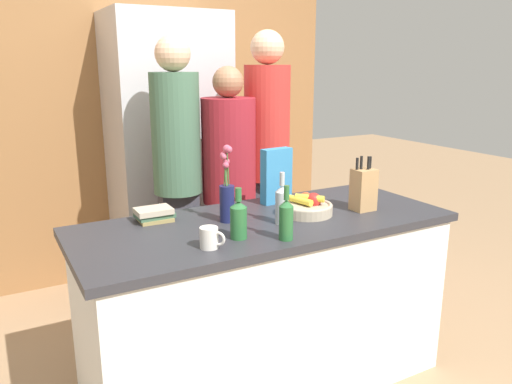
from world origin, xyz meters
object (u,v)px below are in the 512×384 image
object	(u,v)px
coffee_mug	(210,238)
bottle_oil	(286,219)
bottle_vinegar	(239,219)
person_at_sink	(177,166)
knife_block	(363,189)
flower_vase	(227,193)
book_stack	(154,214)
bottle_wine	(282,203)
person_in_red_tee	(267,153)
refrigerator	(169,153)
fruit_bowl	(307,206)
cereal_box	(276,176)
person_in_blue	(229,182)

from	to	relation	value
coffee_mug	bottle_oil	world-z (taller)	bottle_oil
bottle_oil	bottle_vinegar	world-z (taller)	bottle_oil
bottle_vinegar	person_at_sink	world-z (taller)	person_at_sink
knife_block	bottle_vinegar	xyz separation A→B (m)	(-0.76, -0.08, -0.02)
bottle_vinegar	flower_vase	bearing A→B (deg)	75.77
book_stack	bottle_wine	xyz separation A→B (m)	(0.52, -0.33, 0.07)
bottle_oil	person_in_red_tee	world-z (taller)	person_in_red_tee
flower_vase	book_stack	bearing A→B (deg)	149.48
bottle_wine	person_at_sink	size ratio (longest dim) A/B	0.14
flower_vase	coffee_mug	world-z (taller)	flower_vase
flower_vase	person_in_red_tee	bearing A→B (deg)	48.41
book_stack	refrigerator	bearing A→B (deg)	67.33
fruit_bowl	book_stack	distance (m)	0.76
flower_vase	book_stack	xyz separation A→B (m)	(-0.30, 0.18, -0.11)
refrigerator	book_stack	bearing A→B (deg)	-112.67
refrigerator	person_at_sink	bearing A→B (deg)	-105.20
knife_block	book_stack	size ratio (longest dim) A/B	1.56
coffee_mug	flower_vase	bearing A→B (deg)	52.88
cereal_box	person_in_red_tee	xyz separation A→B (m)	(0.26, 0.55, 0.02)
flower_vase	bottle_oil	bearing A→B (deg)	-72.60
bottle_vinegar	person_in_red_tee	bearing A→B (deg)	53.93
cereal_box	person_at_sink	distance (m)	0.67
flower_vase	coffee_mug	size ratio (longest dim) A/B	3.71
coffee_mug	book_stack	world-z (taller)	coffee_mug
refrigerator	person_in_blue	distance (m)	0.73
flower_vase	person_at_sink	xyz separation A→B (m)	(0.03, 0.74, 0.00)
bottle_oil	bottle_vinegar	distance (m)	0.21
fruit_bowl	book_stack	world-z (taller)	fruit_bowl
person_at_sink	refrigerator	bearing A→B (deg)	81.52
cereal_box	book_stack	size ratio (longest dim) A/B	1.64
fruit_bowl	bottle_wine	world-z (taller)	bottle_wine
book_stack	bottle_vinegar	distance (m)	0.49
flower_vase	bottle_vinegar	world-z (taller)	flower_vase
bottle_oil	flower_vase	bearing A→B (deg)	107.40
book_stack	bottle_vinegar	xyz separation A→B (m)	(0.24, -0.42, 0.06)
coffee_mug	book_stack	distance (m)	0.48
knife_block	cereal_box	size ratio (longest dim) A/B	0.95
fruit_bowl	person_in_red_tee	xyz separation A→B (m)	(0.23, 0.80, 0.13)
coffee_mug	bottle_vinegar	world-z (taller)	bottle_vinegar
knife_block	bottle_oil	bearing A→B (deg)	-162.31
bottle_wine	coffee_mug	bearing A→B (deg)	-162.41
knife_block	coffee_mug	size ratio (longest dim) A/B	2.82
coffee_mug	book_stack	xyz separation A→B (m)	(-0.08, 0.47, -0.01)
bottle_oil	person_in_red_tee	distance (m)	1.20
refrigerator	cereal_box	bearing A→B (deg)	-81.53
knife_block	flower_vase	bearing A→B (deg)	166.77
book_stack	person_in_blue	size ratio (longest dim) A/B	0.11
person_at_sink	person_in_blue	world-z (taller)	person_at_sink
person_in_blue	flower_vase	bearing A→B (deg)	-99.12
flower_vase	person_in_blue	world-z (taller)	person_in_blue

